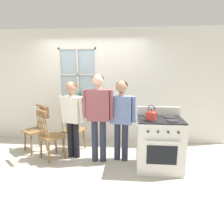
# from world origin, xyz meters

# --- Properties ---
(ground_plane) EXTENTS (16.00, 16.00, 0.00)m
(ground_plane) POSITION_xyz_m (0.00, 0.00, 0.00)
(ground_plane) COLOR #B2AD9E
(wall_back) EXTENTS (6.40, 0.16, 2.70)m
(wall_back) POSITION_xyz_m (0.02, 1.40, 1.33)
(wall_back) COLOR silver
(wall_back) RESTS_ON ground_plane
(chair_by_window) EXTENTS (0.58, 0.58, 1.01)m
(chair_by_window) POSITION_xyz_m (-1.14, 0.55, 0.46)
(chair_by_window) COLOR olive
(chair_by_window) RESTS_ON ground_plane
(chair_near_wall) EXTENTS (0.49, 0.48, 1.01)m
(chair_near_wall) POSITION_xyz_m (-0.32, 0.63, 0.46)
(chair_near_wall) COLOR olive
(chair_near_wall) RESTS_ON ground_plane
(chair_center_cluster) EXTENTS (0.58, 0.58, 1.01)m
(chair_center_cluster) POSITION_xyz_m (-0.66, 0.20, 0.46)
(chair_center_cluster) COLOR olive
(chair_center_cluster) RESTS_ON ground_plane
(person_elderly_left) EXTENTS (0.52, 0.31, 1.54)m
(person_elderly_left) POSITION_xyz_m (-0.23, 0.31, 0.94)
(person_elderly_left) COLOR black
(person_elderly_left) RESTS_ON ground_plane
(person_teen_center) EXTENTS (0.57, 0.23, 1.68)m
(person_teen_center) POSITION_xyz_m (0.31, 0.17, 1.02)
(person_teen_center) COLOR #2D3347
(person_teen_center) RESTS_ON ground_plane
(person_adult_right) EXTENTS (0.56, 0.29, 1.56)m
(person_adult_right) POSITION_xyz_m (0.74, 0.27, 0.96)
(person_adult_right) COLOR #2D3347
(person_adult_right) RESTS_ON ground_plane
(stove) EXTENTS (0.79, 0.68, 1.08)m
(stove) POSITION_xyz_m (1.43, -0.02, 0.47)
(stove) COLOR white
(stove) RESTS_ON ground_plane
(kettle) EXTENTS (0.21, 0.17, 0.25)m
(kettle) POSITION_xyz_m (1.25, -0.16, 1.02)
(kettle) COLOR red
(kettle) RESTS_ON stove
(potted_plant) EXTENTS (0.15, 0.15, 0.25)m
(potted_plant) POSITION_xyz_m (-0.33, 1.31, 1.09)
(potted_plant) COLOR #42474C
(potted_plant) RESTS_ON wall_back
(handbag) EXTENTS (0.25, 0.25, 0.31)m
(handbag) POSITION_xyz_m (-0.99, 0.73, 0.84)
(handbag) COLOR brown
(handbag) RESTS_ON chair_by_window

